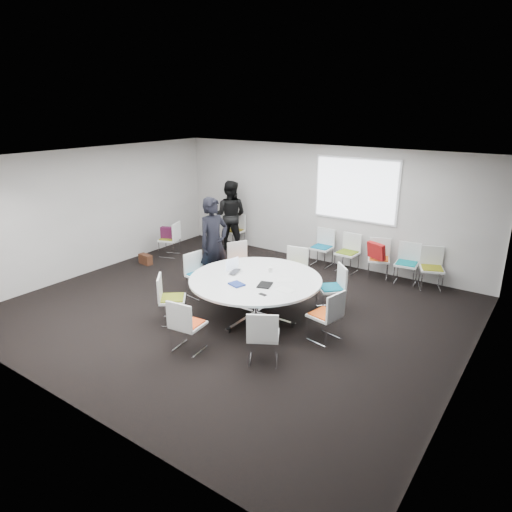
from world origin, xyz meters
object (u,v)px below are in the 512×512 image
Objects in this scene: chair_ring_e at (200,283)px; maroon_bag at (169,233)px; chair_ring_d at (241,271)px; chair_back_d at (406,271)px; chair_back_a at (321,255)px; chair_ring_h at (263,346)px; laptop at (237,272)px; cup at (270,270)px; person_main at (214,244)px; chair_ring_a at (325,325)px; chair_back_c at (378,266)px; chair_back_e at (431,276)px; conference_table at (255,287)px; chair_back_b at (347,260)px; person_back at (230,215)px; chair_ring_c at (294,277)px; chair_person_back at (234,237)px; chair_ring_f at (172,308)px; chair_spare_left at (170,246)px; chair_ring_b at (331,297)px; brown_bag at (146,259)px; chair_ring_g at (188,334)px.

chair_ring_e reaches higher than maroon_bag.
chair_ring_d is 1.00× the size of chair_back_d.
maroon_bag is (-3.49, -1.57, 0.34)m from chair_back_a.
chair_ring_d is at bearing 27.58° from chair_back_d.
chair_ring_e and chair_ring_h have the same top height.
laptop is (0.75, -1.11, 0.47)m from chair_ring_d.
chair_ring_e reaches higher than cup.
chair_back_d is 0.46× the size of person_main.
chair_back_c is at bearing 16.99° from chair_ring_a.
chair_back_e is (3.71, 3.04, 0.00)m from chair_ring_e.
conference_table is at bearing -22.57° from maroon_bag.
chair_back_a reaches higher than maroon_bag.
person_back reaches higher than chair_back_b.
chair_back_c is 3.68m from person_main.
chair_person_back is (-2.85, 1.68, 0.00)m from chair_ring_c.
chair_back_e is (2.28, 3.13, -0.28)m from conference_table.
chair_back_b is at bearing 120.52° from chair_ring_f.
chair_back_a is (1.16, 3.04, 0.00)m from chair_ring_e.
chair_spare_left is 2.20× the size of maroon_bag.
chair_ring_e is 1.00× the size of chair_back_b.
chair_ring_c is 1.69m from chair_back_a.
chair_ring_b and chair_ring_d have the same top height.
chair_back_e is at bearing 43.64° from chair_ring_h.
chair_back_e is (1.24, 2.16, 0.00)m from chair_ring_b.
chair_back_c and chair_back_e have the same top height.
person_back reaches higher than chair_ring_a.
person_main reaches higher than person_back.
laptop is at bearing 26.67° from chair_back_e.
chair_ring_a is 3.26m from chair_back_d.
chair_ring_a is 1.00× the size of chair_back_d.
laptop is at bearing 94.44° from chair_ring_e.
chair_ring_a is 1.00× the size of chair_back_a.
conference_table is 2.70× the size of chair_ring_d.
person_back is 2.49m from brown_bag.
chair_back_c is (0.11, 2.12, 0.00)m from chair_ring_b.
chair_back_d is at bearing -174.88° from chair_back_b.
chair_ring_h is at bearing -148.40° from laptop.
cup is (-1.42, 0.53, 0.50)m from chair_ring_a.
chair_ring_e is at bearing 97.27° from person_back.
chair_back_a is 2.88m from person_main.
chair_ring_f is (-1.00, -2.53, 0.00)m from chair_ring_c.
chair_ring_a is at bearing 70.70° from chair_ring_f.
chair_person_back is at bearing -22.32° from chair_back_e.
chair_ring_b is 1.00× the size of chair_back_c.
chair_person_back is at bearing 64.78° from chair_ring_a.
chair_ring_g is at bearing -95.08° from cup.
chair_ring_g is at bearing -94.96° from conference_table.
maroon_bag is at bearing -7.71° from chair_back_e.
chair_ring_g is at bearing -33.42° from brown_bag.
conference_table is 1.66m from chair_ring_d.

